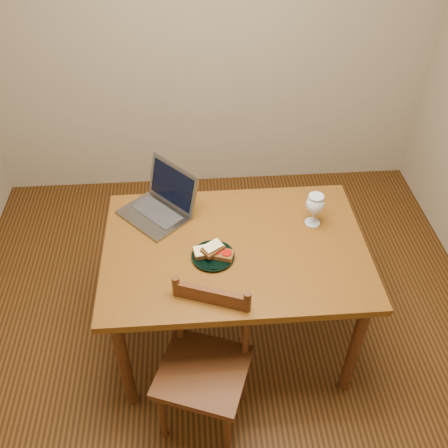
{
  "coord_description": "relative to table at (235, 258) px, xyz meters",
  "views": [
    {
      "loc": [
        -0.13,
        -1.71,
        2.47
      ],
      "look_at": [
        0.01,
        0.14,
        0.8
      ],
      "focal_mm": 40.0,
      "sensor_mm": 36.0,
      "label": 1
    }
  ],
  "objects": [
    {
      "name": "laptop",
      "position": [
        -0.36,
        0.3,
        0.15
      ],
      "size": [
        0.46,
        0.46,
        0.24
      ],
      "rotation": [
        0.0,
        0.0,
        -0.83
      ],
      "color": "slate",
      "rests_on": "table"
    },
    {
      "name": "floor",
      "position": [
        -0.06,
        -0.04,
        -0.66
      ],
      "size": [
        3.2,
        3.2,
        0.02
      ],
      "primitive_type": "cube",
      "color": "black",
      "rests_on": "ground"
    },
    {
      "name": "sandwich_tomato",
      "position": [
        -0.07,
        -0.08,
        0.12
      ],
      "size": [
        0.13,
        0.1,
        0.04
      ],
      "primitive_type": null,
      "rotation": [
        0.0,
        0.0,
        -0.32
      ],
      "color": "#381E0C",
      "rests_on": "plate"
    },
    {
      "name": "chair",
      "position": [
        -0.18,
        -0.46,
        -0.19
      ],
      "size": [
        0.51,
        0.5,
        0.43
      ],
      "rotation": [
        0.0,
        0.0,
        -0.35
      ],
      "color": "#36190B",
      "rests_on": "floor"
    },
    {
      "name": "back_wall",
      "position": [
        -0.06,
        1.57,
        0.65
      ],
      "size": [
        3.2,
        0.02,
        2.6
      ],
      "primitive_type": "cube",
      "color": "gray",
      "rests_on": "floor"
    },
    {
      "name": "sandwich_cheese",
      "position": [
        -0.15,
        -0.06,
        0.12
      ],
      "size": [
        0.12,
        0.08,
        0.04
      ],
      "primitive_type": null,
      "rotation": [
        0.0,
        0.0,
        0.14
      ],
      "color": "#381E0C",
      "rests_on": "plate"
    },
    {
      "name": "table",
      "position": [
        0.0,
        0.0,
        0.0
      ],
      "size": [
        1.3,
        0.9,
        0.74
      ],
      "color": "#502E0D",
      "rests_on": "floor"
    },
    {
      "name": "milk_glass",
      "position": [
        0.41,
        0.14,
        0.18
      ],
      "size": [
        0.09,
        0.09,
        0.18
      ],
      "primitive_type": null,
      "color": "white",
      "rests_on": "table"
    },
    {
      "name": "sandwich_top",
      "position": [
        -0.11,
        -0.07,
        0.14
      ],
      "size": [
        0.12,
        0.12,
        0.03
      ],
      "primitive_type": null,
      "rotation": [
        0.0,
        0.0,
        0.67
      ],
      "color": "#381E0C",
      "rests_on": "plate"
    },
    {
      "name": "plate",
      "position": [
        -0.11,
        -0.07,
        0.09
      ],
      "size": [
        0.21,
        0.21,
        0.02
      ],
      "primitive_type": "cylinder",
      "color": "black",
      "rests_on": "table"
    }
  ]
}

